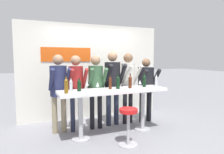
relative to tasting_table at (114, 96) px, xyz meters
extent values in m
plane|color=gray|center=(0.00, 0.00, -0.83)|extent=(40.00, 40.00, 0.00)
cube|color=silver|center=(0.00, 1.47, 0.44)|extent=(3.91, 0.10, 2.53)
cube|color=#DB5114|center=(-0.72, 1.41, 0.89)|extent=(1.27, 0.02, 0.36)
cube|color=white|center=(0.00, 0.00, 0.12)|extent=(2.31, 0.63, 0.06)
cylinder|color=#B2B2B7|center=(-0.72, 0.00, -0.35)|extent=(0.09, 0.09, 0.92)
cylinder|color=#B2B2B7|center=(-0.72, 0.00, -0.82)|extent=(0.36, 0.36, 0.02)
cylinder|color=#B2B2B7|center=(0.72, 0.00, -0.35)|extent=(0.09, 0.09, 0.92)
cylinder|color=#B2B2B7|center=(0.72, 0.00, -0.82)|extent=(0.36, 0.36, 0.02)
cylinder|color=#B2B2B7|center=(0.03, -0.61, -0.82)|extent=(0.36, 0.36, 0.02)
cylinder|color=#B2B2B7|center=(0.03, -0.61, -0.49)|extent=(0.06, 0.06, 0.64)
cylinder|color=red|center=(0.03, -0.61, -0.16)|extent=(0.34, 0.34, 0.07)
cylinder|color=gray|center=(-1.15, 0.54, -0.42)|extent=(0.11, 0.11, 0.82)
cylinder|color=gray|center=(-0.96, 0.56, -0.42)|extent=(0.11, 0.11, 0.82)
cylinder|color=#23284C|center=(-1.06, 0.55, 0.31)|extent=(0.38, 0.38, 0.65)
sphere|color=#9E7556|center=(-1.06, 0.55, 0.77)|extent=(0.22, 0.22, 0.22)
cylinder|color=#23284C|center=(-1.22, 0.38, 0.36)|extent=(0.11, 0.39, 0.50)
cylinder|color=#23284C|center=(-0.88, 0.40, 0.36)|extent=(0.11, 0.39, 0.50)
cylinder|color=#23283D|center=(-0.77, 0.50, -0.42)|extent=(0.10, 0.10, 0.81)
cylinder|color=#23283D|center=(-0.60, 0.51, -0.42)|extent=(0.10, 0.10, 0.81)
cylinder|color=maroon|center=(-0.69, 0.50, 0.30)|extent=(0.33, 0.33, 0.64)
sphere|color=#9E7556|center=(-0.69, 0.50, 0.75)|extent=(0.22, 0.22, 0.22)
cylinder|color=maroon|center=(-0.83, 0.34, 0.35)|extent=(0.09, 0.38, 0.49)
cylinder|color=maroon|center=(-0.53, 0.35, 0.35)|extent=(0.09, 0.38, 0.49)
cylinder|color=black|center=(-0.33, 0.48, -0.42)|extent=(0.11, 0.11, 0.81)
cylinder|color=black|center=(-0.15, 0.47, -0.42)|extent=(0.11, 0.11, 0.81)
cylinder|color=#335638|center=(-0.24, 0.48, 0.30)|extent=(0.35, 0.35, 0.64)
sphere|color=#9E7556|center=(-0.24, 0.48, 0.75)|extent=(0.22, 0.22, 0.22)
cylinder|color=#335638|center=(-0.41, 0.33, 0.35)|extent=(0.10, 0.38, 0.49)
cylinder|color=#335638|center=(-0.09, 0.31, 0.35)|extent=(0.10, 0.38, 0.49)
cylinder|color=#23283D|center=(0.11, 0.56, -0.40)|extent=(0.12, 0.12, 0.86)
cylinder|color=#23283D|center=(0.31, 0.57, -0.40)|extent=(0.12, 0.12, 0.86)
cylinder|color=black|center=(0.21, 0.57, 0.36)|extent=(0.38, 0.38, 0.68)
sphere|color=#9E7556|center=(0.21, 0.57, 0.84)|extent=(0.23, 0.23, 0.23)
cylinder|color=black|center=(0.04, 0.40, 0.41)|extent=(0.10, 0.41, 0.52)
cylinder|color=black|center=(0.39, 0.41, 0.41)|extent=(0.10, 0.41, 0.52)
cylinder|color=black|center=(0.53, 0.53, -0.41)|extent=(0.10, 0.10, 0.84)
cylinder|color=black|center=(0.70, 0.56, -0.41)|extent=(0.10, 0.10, 0.84)
cylinder|color=beige|center=(0.61, 0.55, 0.34)|extent=(0.38, 0.38, 0.66)
sphere|color=brown|center=(0.61, 0.55, 0.80)|extent=(0.23, 0.23, 0.23)
cylinder|color=beige|center=(0.49, 0.36, 0.39)|extent=(0.15, 0.40, 0.51)
cylinder|color=beige|center=(0.80, 0.42, 0.39)|extent=(0.15, 0.40, 0.51)
cylinder|color=black|center=(0.99, 0.49, -0.44)|extent=(0.13, 0.13, 0.78)
cylinder|color=black|center=(1.21, 0.50, -0.44)|extent=(0.13, 0.13, 0.78)
cylinder|color=black|center=(1.10, 0.49, 0.26)|extent=(0.42, 0.42, 0.62)
sphere|color=brown|center=(1.10, 0.49, 0.69)|extent=(0.21, 0.21, 0.21)
cylinder|color=black|center=(0.91, 0.33, 0.30)|extent=(0.11, 0.38, 0.48)
cylinder|color=black|center=(1.29, 0.35, 0.30)|extent=(0.11, 0.38, 0.48)
cylinder|color=black|center=(0.11, 0.02, 0.26)|extent=(0.08, 0.08, 0.22)
sphere|color=black|center=(0.11, 0.02, 0.37)|extent=(0.08, 0.08, 0.08)
cylinder|color=black|center=(0.11, 0.02, 0.41)|extent=(0.03, 0.03, 0.08)
cylinder|color=black|center=(0.11, 0.02, 0.45)|extent=(0.03, 0.03, 0.02)
cylinder|color=black|center=(0.77, 0.05, 0.26)|extent=(0.08, 0.08, 0.22)
sphere|color=black|center=(0.77, 0.05, 0.37)|extent=(0.08, 0.08, 0.08)
cylinder|color=black|center=(0.77, 0.05, 0.41)|extent=(0.03, 0.03, 0.08)
cylinder|color=black|center=(0.77, 0.05, 0.46)|extent=(0.03, 0.03, 0.02)
cylinder|color=#B7BCC1|center=(1.01, -0.08, 0.25)|extent=(0.07, 0.07, 0.21)
sphere|color=#B7BCC1|center=(1.01, -0.08, 0.36)|extent=(0.07, 0.07, 0.07)
cylinder|color=#B7BCC1|center=(1.01, -0.08, 0.40)|extent=(0.03, 0.03, 0.07)
cylinder|color=black|center=(1.01, -0.08, 0.44)|extent=(0.03, 0.03, 0.02)
cylinder|color=#4C1E0F|center=(-0.06, 0.05, 0.25)|extent=(0.06, 0.06, 0.21)
sphere|color=#4C1E0F|center=(-0.06, 0.05, 0.36)|extent=(0.06, 0.06, 0.06)
cylinder|color=#4C1E0F|center=(-0.06, 0.05, 0.39)|extent=(0.02, 0.02, 0.07)
cylinder|color=black|center=(-0.06, 0.05, 0.44)|extent=(0.03, 0.03, 0.02)
cylinder|color=brown|center=(-1.00, -0.11, 0.26)|extent=(0.08, 0.08, 0.23)
sphere|color=brown|center=(-1.00, -0.11, 0.38)|extent=(0.08, 0.08, 0.08)
cylinder|color=brown|center=(-1.00, -0.11, 0.42)|extent=(0.03, 0.03, 0.08)
cylinder|color=black|center=(-1.00, -0.11, 0.47)|extent=(0.03, 0.03, 0.02)
cylinder|color=#4C1E0F|center=(0.39, 0.00, 0.26)|extent=(0.07, 0.07, 0.23)
sphere|color=#4C1E0F|center=(0.39, 0.00, 0.37)|extent=(0.07, 0.07, 0.07)
cylinder|color=#4C1E0F|center=(0.39, 0.00, 0.41)|extent=(0.03, 0.03, 0.08)
cylinder|color=black|center=(0.39, 0.00, 0.46)|extent=(0.03, 0.03, 0.02)
cylinder|color=black|center=(-0.73, 0.04, 0.24)|extent=(0.08, 0.08, 0.18)
sphere|color=black|center=(-0.73, 0.04, 0.33)|extent=(0.08, 0.08, 0.08)
cylinder|color=black|center=(-0.73, 0.04, 0.36)|extent=(0.03, 0.03, 0.06)
cylinder|color=black|center=(-0.73, 0.04, 0.40)|extent=(0.03, 0.03, 0.01)
cylinder|color=#B7BCC1|center=(-0.87, 0.13, 0.24)|extent=(0.06, 0.06, 0.18)
sphere|color=#B7BCC1|center=(-0.87, 0.13, 0.33)|extent=(0.06, 0.06, 0.06)
cylinder|color=#B7BCC1|center=(-0.87, 0.13, 0.37)|extent=(0.02, 0.02, 0.07)
cylinder|color=black|center=(-0.87, 0.13, 0.41)|extent=(0.03, 0.03, 0.01)
cylinder|color=silver|center=(-0.37, -0.05, 0.15)|extent=(0.06, 0.06, 0.01)
cylinder|color=silver|center=(-0.37, -0.05, 0.19)|extent=(0.01, 0.01, 0.08)
cone|color=silver|center=(-0.37, -0.05, 0.28)|extent=(0.07, 0.07, 0.09)
cylinder|color=silver|center=(0.60, -0.06, 0.15)|extent=(0.06, 0.06, 0.01)
cylinder|color=silver|center=(0.60, -0.06, 0.19)|extent=(0.01, 0.01, 0.08)
cone|color=silver|center=(0.60, -0.06, 0.28)|extent=(0.07, 0.07, 0.09)
cylinder|color=silver|center=(-0.53, 0.15, 0.15)|extent=(0.06, 0.06, 0.01)
cylinder|color=silver|center=(-0.53, 0.15, 0.19)|extent=(0.01, 0.01, 0.08)
cone|color=silver|center=(-0.53, 0.15, 0.28)|extent=(0.07, 0.07, 0.09)
camera|label=1|loc=(-1.64, -3.81, 0.81)|focal=32.00mm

